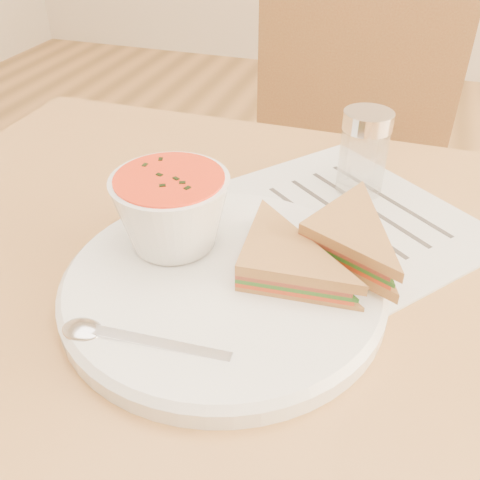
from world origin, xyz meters
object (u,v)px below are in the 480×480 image
at_px(plate, 224,285).
at_px(condiment_shaker, 363,154).
at_px(chair_far, 335,194).
at_px(soup_bowl, 172,214).
at_px(dining_table, 274,479).

bearing_deg(plate, condiment_shaker, 67.47).
relative_size(chair_far, soup_bowl, 8.73).
bearing_deg(plate, dining_table, 40.89).
distance_m(chair_far, condiment_shaker, 0.51).
xyz_separation_m(plate, condiment_shaker, (0.10, 0.23, 0.04)).
distance_m(chair_far, soup_bowl, 0.68).
bearing_deg(plate, chair_far, 88.04).
distance_m(plate, condiment_shaker, 0.25).
xyz_separation_m(dining_table, plate, (-0.05, -0.05, 0.38)).
bearing_deg(condiment_shaker, dining_table, -103.09).
distance_m(soup_bowl, condiment_shaker, 0.25).
height_order(dining_table, chair_far, chair_far).
relative_size(chair_far, condiment_shaker, 9.57).
height_order(soup_bowl, condiment_shaker, condiment_shaker).
bearing_deg(soup_bowl, condiment_shaker, 51.06).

